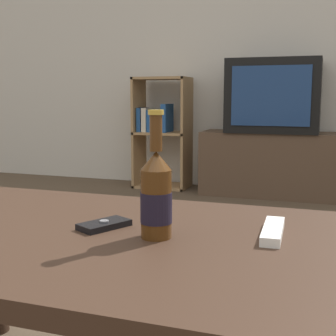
{
  "coord_description": "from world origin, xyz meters",
  "views": [
    {
      "loc": [
        0.45,
        -0.89,
        0.77
      ],
      "look_at": [
        0.04,
        0.3,
        0.57
      ],
      "focal_mm": 50.0,
      "sensor_mm": 36.0,
      "label": 1
    }
  ],
  "objects_px": {
    "beer_bottle": "(157,194)",
    "television": "(274,96)",
    "cell_phone": "(104,225)",
    "remote_control": "(273,231)",
    "tv_stand": "(271,164)",
    "bookshelf": "(160,129)"
  },
  "relations": [
    {
      "from": "bookshelf",
      "to": "tv_stand",
      "type": "bearing_deg",
      "value": -3.12
    },
    {
      "from": "television",
      "to": "remote_control",
      "type": "distance_m",
      "value": 2.69
    },
    {
      "from": "cell_phone",
      "to": "bookshelf",
      "type": "bearing_deg",
      "value": 134.29
    },
    {
      "from": "television",
      "to": "bookshelf",
      "type": "bearing_deg",
      "value": 176.65
    },
    {
      "from": "beer_bottle",
      "to": "tv_stand",
      "type": "bearing_deg",
      "value": 91.31
    },
    {
      "from": "tv_stand",
      "to": "remote_control",
      "type": "xyz_separation_m",
      "value": [
        0.29,
        -2.67,
        0.24
      ]
    },
    {
      "from": "television",
      "to": "cell_phone",
      "type": "height_order",
      "value": "television"
    },
    {
      "from": "beer_bottle",
      "to": "remote_control",
      "type": "bearing_deg",
      "value": 21.17
    },
    {
      "from": "beer_bottle",
      "to": "television",
      "type": "bearing_deg",
      "value": 91.32
    },
    {
      "from": "bookshelf",
      "to": "beer_bottle",
      "type": "distance_m",
      "value": 2.98
    },
    {
      "from": "cell_phone",
      "to": "remote_control",
      "type": "bearing_deg",
      "value": 36.62
    },
    {
      "from": "tv_stand",
      "to": "cell_phone",
      "type": "bearing_deg",
      "value": -91.54
    },
    {
      "from": "television",
      "to": "cell_phone",
      "type": "relative_size",
      "value": 5.25
    },
    {
      "from": "cell_phone",
      "to": "beer_bottle",
      "type": "bearing_deg",
      "value": 15.61
    },
    {
      "from": "tv_stand",
      "to": "beer_bottle",
      "type": "xyz_separation_m",
      "value": [
        0.06,
        -2.76,
        0.32
      ]
    },
    {
      "from": "television",
      "to": "cell_phone",
      "type": "distance_m",
      "value": 2.74
    },
    {
      "from": "television",
      "to": "bookshelf",
      "type": "height_order",
      "value": "television"
    },
    {
      "from": "bookshelf",
      "to": "remote_control",
      "type": "bearing_deg",
      "value": -65.68
    },
    {
      "from": "bookshelf",
      "to": "cell_phone",
      "type": "bearing_deg",
      "value": -72.79
    },
    {
      "from": "tv_stand",
      "to": "remote_control",
      "type": "distance_m",
      "value": 2.69
    },
    {
      "from": "television",
      "to": "beer_bottle",
      "type": "bearing_deg",
      "value": -88.68
    },
    {
      "from": "television",
      "to": "beer_bottle",
      "type": "distance_m",
      "value": 2.76
    }
  ]
}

